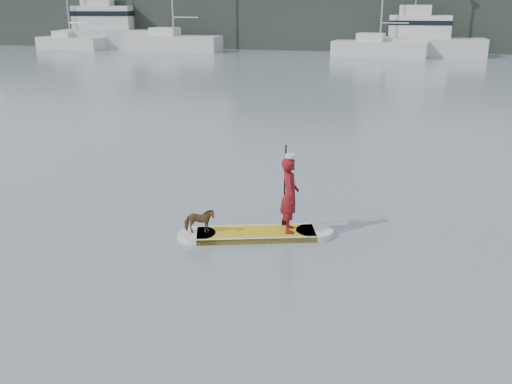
% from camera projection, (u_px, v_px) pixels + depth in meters
% --- Properties ---
extents(ground, '(140.00, 140.00, 0.00)m').
position_uv_depth(ground, '(380.00, 284.00, 10.07)').
color(ground, slate).
rests_on(ground, ground).
extents(paddleboard, '(3.19, 1.52, 0.12)m').
position_uv_depth(paddleboard, '(256.00, 234.00, 12.08)').
color(paddleboard, gold).
rests_on(paddleboard, ground).
extents(paddler, '(0.51, 0.66, 1.60)m').
position_uv_depth(paddler, '(290.00, 195.00, 11.85)').
color(paddler, maroon).
rests_on(paddler, paddleboard).
extents(white_cap, '(0.22, 0.22, 0.07)m').
position_uv_depth(white_cap, '(290.00, 156.00, 11.59)').
color(white_cap, silver).
rests_on(white_cap, paddler).
extents(dog, '(0.69, 0.47, 0.53)m').
position_uv_depth(dog, '(199.00, 221.00, 11.91)').
color(dog, brown).
rests_on(dog, paddleboard).
extents(paddle, '(0.12, 0.30, 2.00)m').
position_uv_depth(paddle, '(284.00, 196.00, 12.19)').
color(paddle, black).
rests_on(paddle, ground).
extents(sailboat_a, '(7.58, 3.40, 10.62)m').
position_uv_depth(sailboat_a, '(70.00, 42.00, 59.50)').
color(sailboat_a, silver).
rests_on(sailboat_a, ground).
extents(sailboat_b, '(9.58, 3.33, 14.04)m').
position_uv_depth(sailboat_b, '(173.00, 41.00, 56.99)').
color(sailboat_b, silver).
rests_on(sailboat_b, ground).
extents(sailboat_d, '(8.63, 3.77, 12.29)m').
position_uv_depth(sailboat_d, '(379.00, 47.00, 51.01)').
color(sailboat_d, silver).
rests_on(sailboat_d, ground).
extents(motor_yacht_a, '(9.86, 3.06, 5.92)m').
position_uv_depth(motor_yacht_a, '(425.00, 37.00, 51.92)').
color(motor_yacht_a, silver).
rests_on(motor_yacht_a, ground).
extents(motor_yacht_b, '(11.33, 5.54, 7.16)m').
position_uv_depth(motor_yacht_b, '(110.00, 29.00, 60.58)').
color(motor_yacht_b, silver).
rests_on(motor_yacht_b, ground).
extents(shore_mass, '(90.00, 6.00, 6.00)m').
position_uv_depth(shore_mass, '(394.00, 20.00, 58.11)').
color(shore_mass, black).
rests_on(shore_mass, ground).
extents(shore_building_west, '(14.00, 4.00, 9.00)m').
position_uv_depth(shore_building_west, '(299.00, 4.00, 60.69)').
color(shore_building_west, black).
rests_on(shore_building_west, ground).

